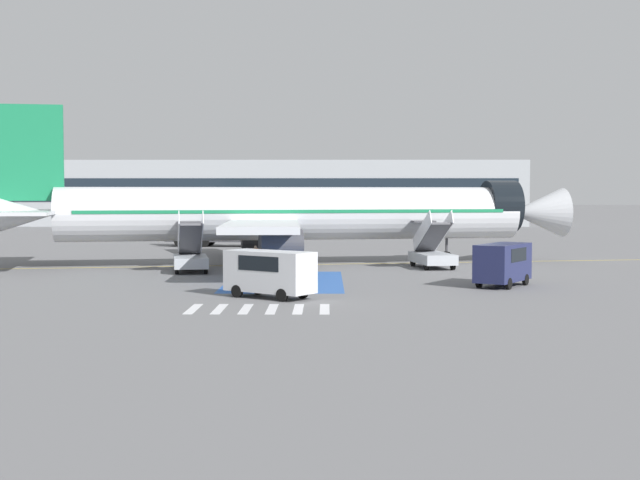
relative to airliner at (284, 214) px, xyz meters
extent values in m
plane|color=slate|center=(2.06, 0.88, -3.74)|extent=(600.00, 600.00, 0.00)
cube|color=gold|center=(0.62, 0.12, -3.74)|extent=(76.34, 14.31, 0.01)
cube|color=#2856A8|center=(0.62, -12.01, -3.74)|extent=(6.89, 12.90, 0.01)
cube|color=silver|center=(-2.98, -24.61, -3.74)|extent=(0.44, 3.60, 0.01)
cube|color=silver|center=(-1.78, -24.61, -3.74)|extent=(0.44, 3.60, 0.01)
cube|color=silver|center=(-0.58, -24.61, -3.74)|extent=(0.44, 3.60, 0.01)
cube|color=silver|center=(0.62, -24.61, -3.74)|extent=(0.44, 3.60, 0.01)
cube|color=silver|center=(1.82, -24.61, -3.74)|extent=(0.44, 3.60, 0.01)
cube|color=silver|center=(3.02, -24.61, -3.74)|extent=(0.44, 3.60, 0.01)
cylinder|color=silver|center=(0.62, 0.12, 0.01)|extent=(33.74, 9.91, 3.86)
cone|color=silver|center=(19.23, 3.56, 0.01)|extent=(4.87, 4.50, 3.79)
cone|color=silver|center=(-18.74, -3.47, 0.01)|extent=(6.37, 4.70, 3.71)
cylinder|color=black|center=(16.38, 3.03, 0.49)|extent=(2.99, 4.26, 3.90)
cube|color=#197A4C|center=(0.62, 0.12, 0.20)|extent=(31.11, 9.50, 0.24)
cube|color=silver|center=(-3.89, 7.39, -0.57)|extent=(9.21, 15.86, 0.44)
cylinder|color=#38383D|center=(-2.35, 6.47, -1.88)|extent=(3.10, 2.59, 2.12)
cube|color=silver|center=(-0.99, -8.29, -0.57)|extent=(5.29, 15.36, 0.44)
cylinder|color=#38383D|center=(0.12, -6.88, -1.88)|extent=(3.10, 2.59, 2.12)
cube|color=#197A4C|center=(-17.89, -3.31, 4.31)|extent=(5.38, 1.34, 6.66)
cube|color=silver|center=(-17.98, 0.41, 0.20)|extent=(4.54, 6.71, 0.24)
cube|color=silver|center=(-16.65, -6.81, 0.20)|extent=(4.54, 6.71, 0.24)
cylinder|color=#38383D|center=(12.19, 2.25, -1.85)|extent=(0.20, 0.20, 2.95)
cylinder|color=black|center=(12.19, 2.25, -3.32)|extent=(0.88, 0.43, 0.84)
cylinder|color=#38383D|center=(-1.54, 2.80, -1.88)|extent=(0.24, 0.24, 2.62)
cylinder|color=black|center=(-1.54, 2.80, -3.19)|extent=(1.19, 0.79, 1.10)
cylinder|color=#38383D|center=(-0.44, -3.16, -1.88)|extent=(0.24, 0.24, 2.62)
cylinder|color=black|center=(-0.44, -3.16, -3.19)|extent=(1.19, 0.79, 1.10)
cube|color=#ADB2BA|center=(10.53, -2.66, -3.04)|extent=(3.04, 5.12, 0.70)
cylinder|color=black|center=(9.31, -1.18, -3.39)|extent=(0.34, 0.73, 0.70)
cylinder|color=black|center=(11.15, -0.84, -3.39)|extent=(0.34, 0.73, 0.70)
cylinder|color=black|center=(9.92, -4.48, -3.39)|extent=(0.34, 0.73, 0.70)
cylinder|color=black|center=(11.76, -4.14, -3.39)|extent=(0.34, 0.73, 0.70)
cube|color=#4C4C51|center=(10.53, -2.66, -1.62)|extent=(2.16, 4.35, 2.29)
cube|color=#4C4C51|center=(10.12, -0.42, -0.54)|extent=(1.82, 1.38, 0.12)
cube|color=silver|center=(9.78, -2.80, -1.14)|extent=(0.88, 4.46, 2.99)
cube|color=silver|center=(11.29, -2.52, -1.14)|extent=(0.88, 4.46, 2.99)
cube|color=#ADB2BA|center=(-5.98, -5.72, -3.04)|extent=(3.04, 5.12, 0.70)
cylinder|color=black|center=(-7.21, -4.23, -3.39)|extent=(0.34, 0.73, 0.70)
cylinder|color=black|center=(-5.37, -3.89, -3.39)|extent=(0.34, 0.73, 0.70)
cylinder|color=black|center=(-6.60, -7.54, -3.39)|extent=(0.34, 0.73, 0.70)
cylinder|color=black|center=(-4.76, -7.20, -3.39)|extent=(0.34, 0.73, 0.70)
cube|color=#4C4C51|center=(-5.98, -5.72, -1.60)|extent=(2.16, 4.35, 2.33)
cube|color=#4C4C51|center=(-6.40, -3.47, -0.50)|extent=(1.82, 1.38, 0.12)
cube|color=silver|center=(-6.74, -5.86, -1.12)|extent=(0.88, 4.46, 3.03)
cube|color=silver|center=(-5.23, -5.58, -1.12)|extent=(0.88, 4.46, 3.03)
cube|color=#38383D|center=(-8.11, 22.16, -2.96)|extent=(9.21, 3.53, 0.60)
cube|color=silver|center=(-3.75, 21.64, -2.46)|extent=(2.26, 2.59, 1.60)
cube|color=black|center=(-2.76, 21.53, -2.14)|extent=(0.27, 1.99, 0.70)
cylinder|color=#B7BCC4|center=(-8.50, 22.20, -1.57)|extent=(6.40, 2.90, 2.19)
cylinder|color=gold|center=(-8.50, 22.20, -1.57)|extent=(0.61, 2.26, 2.23)
cylinder|color=black|center=(-4.00, 22.87, -3.26)|extent=(0.99, 0.39, 0.96)
cylinder|color=black|center=(-4.28, 20.51, -3.26)|extent=(0.99, 0.39, 0.96)
cylinder|color=black|center=(-8.47, 23.39, -3.26)|extent=(0.99, 0.39, 0.96)
cylinder|color=black|center=(-8.74, 21.03, -3.26)|extent=(0.99, 0.39, 0.96)
cylinder|color=black|center=(-10.94, 23.68, -3.26)|extent=(0.99, 0.39, 0.96)
cylinder|color=black|center=(-11.22, 21.32, -3.26)|extent=(0.99, 0.39, 0.96)
cube|color=#1E234C|center=(13.06, -14.78, -2.38)|extent=(3.88, 4.65, 2.09)
cube|color=black|center=(13.06, -14.78, -1.92)|extent=(2.87, 3.02, 0.75)
cylinder|color=black|center=(13.05, -13.19, -3.42)|extent=(0.51, 0.65, 0.64)
cylinder|color=black|center=(14.50, -14.11, -3.42)|extent=(0.51, 0.65, 0.64)
cylinder|color=black|center=(11.62, -15.45, -3.42)|extent=(0.51, 0.65, 0.64)
cylinder|color=black|center=(13.07, -16.37, -3.42)|extent=(0.51, 0.65, 0.64)
cube|color=silver|center=(0.25, -20.37, -2.40)|extent=(4.85, 4.18, 2.05)
cube|color=black|center=(0.25, -20.37, -1.95)|extent=(3.15, 2.98, 0.74)
cylinder|color=black|center=(1.91, -20.54, -3.42)|extent=(0.64, 0.54, 0.64)
cylinder|color=black|center=(0.95, -21.88, -3.42)|extent=(0.64, 0.54, 0.64)
cylinder|color=black|center=(-0.45, -18.85, -3.42)|extent=(0.64, 0.54, 0.64)
cylinder|color=black|center=(-1.41, -20.19, -3.42)|extent=(0.64, 0.54, 0.64)
cylinder|color=black|center=(-0.93, -4.50, -3.36)|extent=(0.14, 0.14, 0.77)
cylinder|color=black|center=(-0.85, -4.35, -3.36)|extent=(0.14, 0.14, 0.77)
cube|color=orange|center=(-0.89, -4.43, -2.67)|extent=(0.40, 0.47, 0.61)
cube|color=silver|center=(-0.89, -4.43, -2.67)|extent=(0.41, 0.49, 0.06)
sphere|color=#9E704C|center=(-0.89, -4.43, -2.26)|extent=(0.21, 0.21, 0.21)
cylinder|color=#2D2D33|center=(-1.91, -3.21, -3.35)|extent=(0.14, 0.14, 0.78)
cylinder|color=#2D2D33|center=(-1.74, -3.24, -3.35)|extent=(0.14, 0.14, 0.78)
cube|color=orange|center=(-1.83, -3.22, -2.65)|extent=(0.45, 0.29, 0.62)
cube|color=silver|center=(-1.83, -3.22, -2.65)|extent=(0.46, 0.30, 0.06)
sphere|color=beige|center=(-1.83, -3.22, -2.24)|extent=(0.21, 0.21, 0.21)
cylinder|color=#191E38|center=(0.00, -4.10, -3.29)|extent=(0.14, 0.14, 0.90)
cylinder|color=#191E38|center=(-0.07, -3.95, -3.29)|extent=(0.14, 0.14, 0.90)
cube|color=yellow|center=(-0.03, -4.02, -2.49)|extent=(0.37, 0.47, 0.71)
cube|color=silver|center=(-0.03, -4.02, -2.49)|extent=(0.39, 0.49, 0.06)
sphere|color=beige|center=(-0.03, -4.02, -2.02)|extent=(0.24, 0.24, 0.24)
cone|color=orange|center=(13.69, -10.18, -3.50)|extent=(0.44, 0.44, 0.49)
cylinder|color=white|center=(13.69, -10.18, -3.47)|extent=(0.24, 0.24, 0.06)
cube|color=#9EA3A8|center=(-8.87, 77.14, 1.37)|extent=(85.96, 12.00, 10.23)
cube|color=#19232D|center=(-8.87, 71.09, 1.88)|extent=(82.52, 0.10, 3.58)
camera|label=1|loc=(3.11, -64.90, 1.60)|focal=50.00mm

